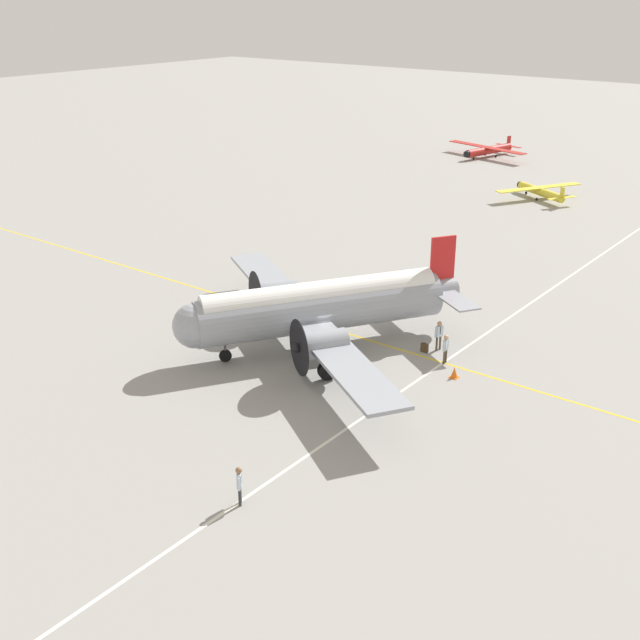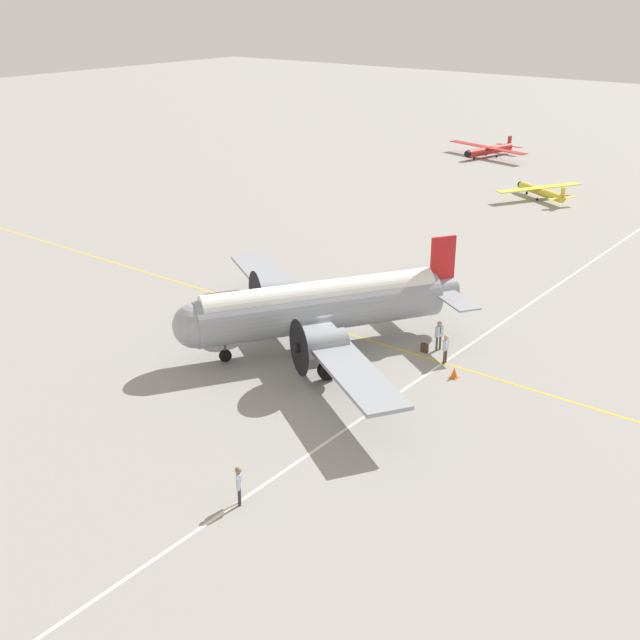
{
  "view_description": "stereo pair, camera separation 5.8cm",
  "coord_description": "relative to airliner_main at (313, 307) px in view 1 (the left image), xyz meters",
  "views": [
    {
      "loc": [
        25.95,
        -33.38,
        19.29
      ],
      "look_at": [
        0.0,
        0.0,
        1.7
      ],
      "focal_mm": 45.0,
      "sensor_mm": 36.0,
      "label": 1
    },
    {
      "loc": [
        25.99,
        -33.35,
        19.29
      ],
      "look_at": [
        0.0,
        0.0,
        1.7
      ],
      "focal_mm": 45.0,
      "sensor_mm": 36.0,
      "label": 2
    }
  ],
  "objects": [
    {
      "name": "ground_plane",
      "position": [
        0.23,
        0.37,
        -2.54
      ],
      "size": [
        300.0,
        300.0,
        0.0
      ],
      "primitive_type": "plane",
      "color": "gray"
    },
    {
      "name": "apron_line_eastwest",
      "position": [
        0.23,
        2.92,
        -2.54
      ],
      "size": [
        120.0,
        0.16,
        0.01
      ],
      "color": "gold",
      "rests_on": "ground_plane"
    },
    {
      "name": "apron_line_northsouth",
      "position": [
        6.94,
        0.37,
        -2.54
      ],
      "size": [
        0.16,
        120.0,
        0.01
      ],
      "color": "silver",
      "rests_on": "ground_plane"
    },
    {
      "name": "airliner_main",
      "position": [
        0.0,
        0.0,
        0.0
      ],
      "size": [
        21.32,
        17.11,
        5.86
      ],
      "rotation": [
        0.0,
        0.0,
        4.16
      ],
      "color": "#9399A3",
      "rests_on": "ground_plane"
    },
    {
      "name": "crew_foreground",
      "position": [
        7.06,
        -13.66,
        -1.48
      ],
      "size": [
        0.42,
        0.48,
        1.73
      ],
      "rotation": [
        0.0,
        0.0,
        -0.87
      ],
      "color": "#2D2D33",
      "rests_on": "ground_plane"
    },
    {
      "name": "passenger_boarding",
      "position": [
        5.83,
        4.25,
        -1.46
      ],
      "size": [
        0.33,
        0.57,
        1.76
      ],
      "rotation": [
        0.0,
        0.0,
        4.35
      ],
      "color": "#473D2D",
      "rests_on": "ground_plane"
    },
    {
      "name": "ramp_agent",
      "position": [
        7.02,
        2.93,
        -1.5
      ],
      "size": [
        0.27,
        0.58,
        1.7
      ],
      "rotation": [
        0.0,
        0.0,
        4.8
      ],
      "color": "#473D2D",
      "rests_on": "ground_plane"
    },
    {
      "name": "suitcase_near_door",
      "position": [
        5.38,
        3.49,
        -2.28
      ],
      "size": [
        0.44,
        0.17,
        0.56
      ],
      "color": "#47331E",
      "rests_on": "ground_plane"
    },
    {
      "name": "light_aircraft_distant",
      "position": [
        -4.33,
        41.42,
        -1.75
      ],
      "size": [
        6.97,
        8.86,
        1.87
      ],
      "rotation": [
        0.0,
        0.0,
        2.63
      ],
      "color": "yellow",
      "rests_on": "ground_plane"
    },
    {
      "name": "light_aircraft_taxiing",
      "position": [
        -18.05,
        57.26,
        -1.67
      ],
      "size": [
        11.35,
        8.61,
        2.16
      ],
      "rotation": [
        0.0,
        0.0,
        4.47
      ],
      "color": "#B2231E",
      "rests_on": "ground_plane"
    },
    {
      "name": "traffic_cone",
      "position": [
        8.31,
        1.68,
        -2.26
      ],
      "size": [
        0.46,
        0.46,
        0.61
      ],
      "color": "orange",
      "rests_on": "ground_plane"
    }
  ]
}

